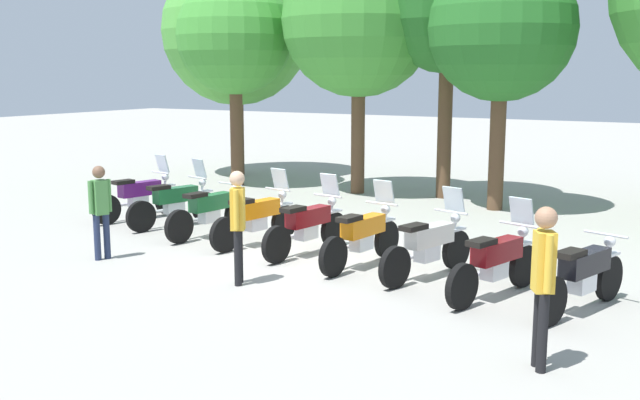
{
  "coord_description": "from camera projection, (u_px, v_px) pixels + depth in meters",
  "views": [
    {
      "loc": [
        6.43,
        -10.77,
        3.14
      ],
      "look_at": [
        0.0,
        0.5,
        0.9
      ],
      "focal_mm": 41.34,
      "sensor_mm": 36.0,
      "label": 1
    }
  ],
  "objects": [
    {
      "name": "motorcycle_7",
      "position": [
        496.0,
        262.0,
        10.38
      ],
      "size": [
        0.84,
        2.13,
        1.37
      ],
      "rotation": [
        0.0,
        0.0,
        1.29
      ],
      "color": "black",
      "rests_on": "ground_plane"
    },
    {
      "name": "motorcycle_0",
      "position": [
        140.0,
        196.0,
        15.96
      ],
      "size": [
        0.78,
        2.15,
        1.37
      ],
      "rotation": [
        0.0,
        0.0,
        1.34
      ],
      "color": "black",
      "rests_on": "ground_plane"
    },
    {
      "name": "tree_0",
      "position": [
        236.0,
        31.0,
        22.33
      ],
      "size": [
        4.49,
        4.49,
        6.65
      ],
      "color": "brown",
      "rests_on": "ground_plane"
    },
    {
      "name": "motorcycle_2",
      "position": [
        210.0,
        211.0,
        14.3
      ],
      "size": [
        0.67,
        2.18,
        0.99
      ],
      "rotation": [
        0.0,
        0.0,
        1.43
      ],
      "color": "black",
      "rests_on": "ground_plane"
    },
    {
      "name": "tree_1",
      "position": [
        235.0,
        37.0,
        20.23
      ],
      "size": [
        3.22,
        3.22,
        5.76
      ],
      "color": "brown",
      "rests_on": "ground_plane"
    },
    {
      "name": "motorcycle_1",
      "position": [
        176.0,
        202.0,
        15.19
      ],
      "size": [
        0.83,
        2.13,
        1.37
      ],
      "rotation": [
        0.0,
        0.0,
        1.29
      ],
      "color": "black",
      "rests_on": "ground_plane"
    },
    {
      "name": "motorcycle_6",
      "position": [
        429.0,
        245.0,
        11.37
      ],
      "size": [
        0.83,
        2.14,
        1.37
      ],
      "rotation": [
        0.0,
        0.0,
        1.3
      ],
      "color": "black",
      "rests_on": "ground_plane"
    },
    {
      "name": "person_2",
      "position": [
        543.0,
        274.0,
        7.74
      ],
      "size": [
        0.32,
        0.39,
        1.78
      ],
      "rotation": [
        0.0,
        0.0,
        0.51
      ],
      "color": "black",
      "rests_on": "ground_plane"
    },
    {
      "name": "person_1",
      "position": [
        100.0,
        206.0,
        12.43
      ],
      "size": [
        0.27,
        0.4,
        1.61
      ],
      "rotation": [
        0.0,
        0.0,
        2.77
      ],
      "color": "#232D4C",
      "rests_on": "ground_plane"
    },
    {
      "name": "motorcycle_8",
      "position": [
        583.0,
        275.0,
        9.74
      ],
      "size": [
        0.86,
        2.12,
        0.99
      ],
      "rotation": [
        0.0,
        0.0,
        1.27
      ],
      "color": "black",
      "rests_on": "ground_plane"
    },
    {
      "name": "motorcycle_5",
      "position": [
        363.0,
        235.0,
        12.06
      ],
      "size": [
        0.67,
        2.18,
        1.37
      ],
      "rotation": [
        0.0,
        0.0,
        1.43
      ],
      "color": "black",
      "rests_on": "ground_plane"
    },
    {
      "name": "motorcycle_3",
      "position": [
        257.0,
        217.0,
        13.59
      ],
      "size": [
        0.73,
        2.17,
        1.37
      ],
      "rotation": [
        0.0,
        0.0,
        1.39
      ],
      "color": "black",
      "rests_on": "ground_plane"
    },
    {
      "name": "tree_3",
      "position": [
        448.0,
        4.0,
        18.02
      ],
      "size": [
        3.43,
        3.43,
        6.55
      ],
      "color": "brown",
      "rests_on": "ground_plane"
    },
    {
      "name": "motorcycle_4",
      "position": [
        308.0,
        225.0,
        12.86
      ],
      "size": [
        0.7,
        2.18,
        1.37
      ],
      "rotation": [
        0.0,
        0.0,
        1.41
      ],
      "color": "black",
      "rests_on": "ground_plane"
    },
    {
      "name": "ground_plane",
      "position": [
        306.0,
        255.0,
        12.89
      ],
      "size": [
        80.0,
        80.0,
        0.0
      ],
      "primitive_type": "plane",
      "color": "#9E9B93"
    },
    {
      "name": "tree_4",
      "position": [
        502.0,
        29.0,
        16.48
      ],
      "size": [
        3.32,
        3.32,
        5.81
      ],
      "color": "brown",
      "rests_on": "ground_plane"
    },
    {
      "name": "tree_2",
      "position": [
        359.0,
        20.0,
        18.79
      ],
      "size": [
        3.97,
        3.97,
        6.48
      ],
      "color": "brown",
      "rests_on": "ground_plane"
    },
    {
      "name": "person_0",
      "position": [
        238.0,
        218.0,
        10.94
      ],
      "size": [
        0.31,
        0.39,
        1.72
      ],
      "rotation": [
        0.0,
        0.0,
        3.63
      ],
      "color": "black",
      "rests_on": "ground_plane"
    }
  ]
}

